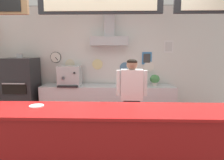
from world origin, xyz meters
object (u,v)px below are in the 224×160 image
potted_rosemary (141,80)px  condiment_plate (37,106)px  espresso_machine (70,76)px  potted_basil (155,80)px  shop_worker (131,101)px  pizza_oven (22,92)px

potted_rosemary → condiment_plate: (-1.45, -2.36, 0.04)m
espresso_machine → potted_basil: bearing=1.7°
condiment_plate → shop_worker: bearing=45.9°
potted_rosemary → shop_worker: bearing=-103.7°
condiment_plate → espresso_machine: bearing=94.3°
potted_basil → condiment_plate: potted_basil is taller
pizza_oven → potted_basil: bearing=3.0°
potted_basil → pizza_oven: bearing=-177.0°
pizza_oven → condiment_plate: size_ratio=10.10×
espresso_machine → condiment_plate: (0.18, -2.36, -0.04)m
potted_rosemary → condiment_plate: potted_rosemary is taller
potted_rosemary → potted_basil: same height
pizza_oven → potted_basil: 3.07m
espresso_machine → potted_basil: size_ratio=2.00×
pizza_oven → shop_worker: bearing=-23.2°
pizza_oven → shop_worker: pizza_oven is taller
espresso_machine → shop_worker: bearing=-40.6°
shop_worker → espresso_machine: shop_worker is taller
shop_worker → potted_basil: size_ratio=6.32×
shop_worker → potted_rosemary: (0.28, 1.15, 0.20)m
potted_rosemary → potted_basil: size_ratio=1.00×
shop_worker → condiment_plate: bearing=47.5°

